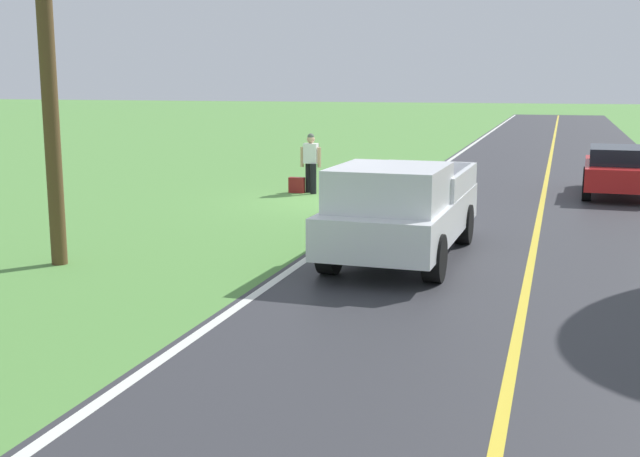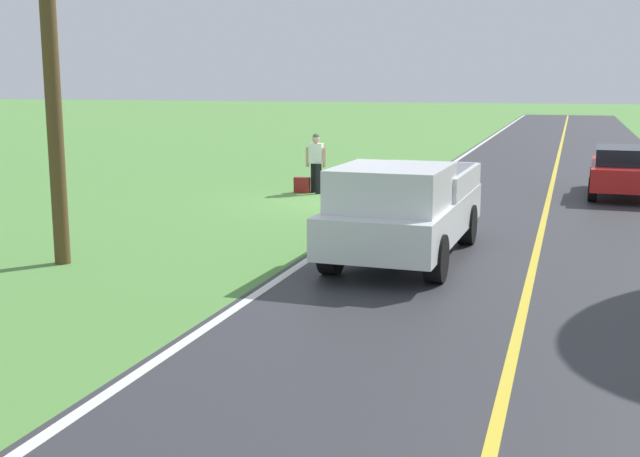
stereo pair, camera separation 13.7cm
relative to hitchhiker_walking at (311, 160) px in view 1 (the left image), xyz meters
The scene contains 9 objects.
ground_plane 2.18m from the hitchhiker_walking, 133.87° to the left, with size 200.00×200.00×0.00m, color #568E42.
road_surface 6.79m from the hitchhiker_walking, 167.92° to the left, with size 8.34×120.00×0.00m, color #333338.
lane_edge_line 3.09m from the hitchhiker_walking, 151.42° to the left, with size 0.16×117.60×0.00m, color silver.
lane_centre_line 6.79m from the hitchhiker_walking, 167.92° to the left, with size 0.14×117.60×0.00m, color gold.
hitchhiker_walking is the anchor object (origin of this frame).
suitcase_carried 0.87m from the hitchhiker_walking, 11.64° to the left, with size 0.20×0.46×0.46m, color maroon.
pickup_truck_passing 9.07m from the hitchhiker_walking, 117.80° to the left, with size 2.20×5.45×1.82m.
sedan_near_oncoming 8.84m from the hitchhiker_walking, 166.71° to the right, with size 2.03×4.45×1.41m.
utility_pole_roadside 10.66m from the hitchhiker_walking, 81.17° to the left, with size 0.28×0.28×7.85m, color brown.
Camera 1 is at (-5.63, 20.77, 3.25)m, focal length 44.75 mm.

